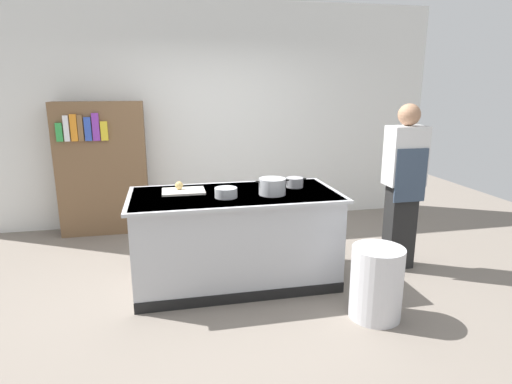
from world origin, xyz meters
TOP-DOWN VIEW (x-y plane):
  - ground_plane at (0.00, 0.00)m, footprint 10.00×10.00m
  - back_wall at (0.00, 2.10)m, footprint 6.40×0.12m
  - counter_island at (0.00, -0.00)m, footprint 1.98×0.98m
  - cutting_board at (-0.47, 0.14)m, footprint 0.40×0.28m
  - onion at (-0.51, 0.18)m, footprint 0.08×0.08m
  - stock_pot at (0.34, -0.12)m, footprint 0.32×0.25m
  - sauce_pan at (0.63, 0.12)m, footprint 0.24×0.17m
  - mixing_bowl at (-0.10, -0.13)m, footprint 0.21×0.21m
  - trash_bin at (1.03, -0.91)m, footprint 0.43×0.43m
  - person_chef at (1.76, -0.01)m, footprint 0.38×0.25m
  - bookshelf at (-1.43, 1.80)m, footprint 1.10×0.31m

SIDE VIEW (x-z plane):
  - ground_plane at x=0.00m, z-range 0.00..0.00m
  - trash_bin at x=1.03m, z-range 0.00..0.61m
  - counter_island at x=0.00m, z-range 0.02..0.92m
  - bookshelf at x=-1.43m, z-range 0.00..1.70m
  - cutting_board at x=-0.47m, z-range 0.90..0.92m
  - person_chef at x=1.76m, z-range 0.05..1.77m
  - mixing_bowl at x=-0.10m, z-range 0.90..0.99m
  - sauce_pan at x=0.63m, z-range 0.90..1.00m
  - onion at x=-0.51m, z-range 0.92..1.00m
  - stock_pot at x=0.34m, z-range 0.90..1.05m
  - back_wall at x=0.00m, z-range 0.00..3.00m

